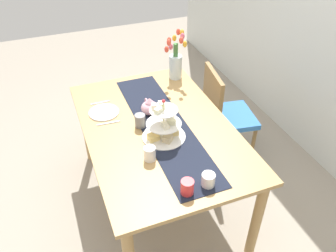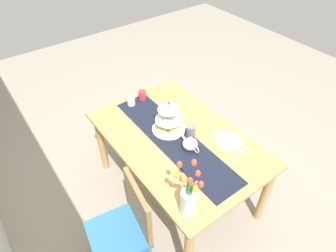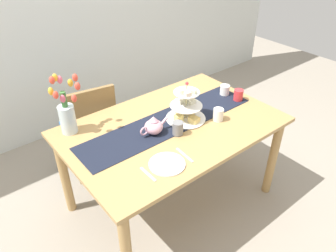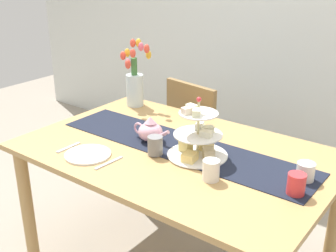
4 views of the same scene
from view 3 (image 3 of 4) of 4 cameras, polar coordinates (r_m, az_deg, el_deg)
name	(u,v)px [view 3 (image 3 of 4)]	position (r m, az deg, el deg)	size (l,w,h in m)	color
ground_plane	(172,199)	(2.89, 0.67, -12.57)	(8.00, 8.00, 0.00)	gray
room_wall_rear	(66,7)	(3.48, -17.31, 19.28)	(6.00, 0.08, 2.60)	silver
dining_table	(172,136)	(2.45, 0.77, -1.80)	(1.58, 1.02, 0.77)	tan
chair_left	(90,126)	(2.93, -13.44, -0.05)	(0.48, 0.48, 0.91)	olive
table_runner	(169,122)	(2.42, 0.15, 0.68)	(1.43, 0.33, 0.00)	black
tiered_cake_stand	(186,109)	(2.42, 3.19, 3.07)	(0.30, 0.30, 0.30)	beige
teapot	(154,126)	(2.27, -2.54, -0.06)	(0.24, 0.13, 0.14)	#E5A8BC
tulip_vase	(67,112)	(2.34, -17.26, 2.38)	(0.21, 0.19, 0.43)	silver
cream_jug	(225,90)	(2.82, 9.88, 6.21)	(0.08, 0.08, 0.09)	white
dinner_plate_left	(167,164)	(2.04, -0.17, -6.65)	(0.23, 0.23, 0.01)	white
fork_left	(148,174)	(1.97, -3.50, -8.40)	(0.02, 0.15, 0.01)	silver
knife_left	(185,155)	(2.11, 2.91, -5.07)	(0.01, 0.17, 0.01)	silver
mug_grey	(178,128)	(2.27, 1.73, -0.37)	(0.08, 0.08, 0.10)	slate
mug_white_text	(218,115)	(2.45, 8.76, 1.99)	(0.08, 0.08, 0.10)	white
mug_orange	(238,95)	(2.74, 12.18, 5.28)	(0.08, 0.08, 0.10)	red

